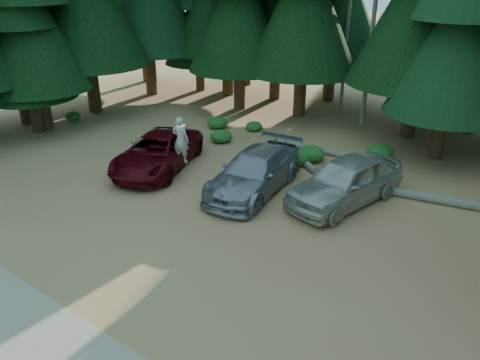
{
  "coord_description": "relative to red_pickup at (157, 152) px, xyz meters",
  "views": [
    {
      "loc": [
        9.89,
        -9.96,
        8.18
      ],
      "look_at": [
        1.18,
        2.2,
        1.25
      ],
      "focal_mm": 35.0,
      "sensor_mm": 36.0,
      "label": 1
    }
  ],
  "objects": [
    {
      "name": "shrub_center_right",
      "position": [
        4.79,
        3.98,
        -0.48
      ],
      "size": [
        1.01,
        1.01,
        0.55
      ],
      "primitive_type": "ellipsoid",
      "color": "#1F601C",
      "rests_on": "ground"
    },
    {
      "name": "shrub_far_right",
      "position": [
        7.52,
        6.68,
        -0.41
      ],
      "size": [
        1.24,
        1.24,
        0.68
      ],
      "primitive_type": "ellipsoid",
      "color": "#1F601C",
      "rests_on": "ground"
    },
    {
      "name": "snag_back",
      "position": [
        2.84,
        12.68,
        4.24
      ],
      "size": [
        0.2,
        0.2,
        10.0
      ],
      "primitive_type": "cylinder",
      "color": "gray",
      "rests_on": "ground"
    },
    {
      "name": "frisbee_player",
      "position": [
        1.28,
        0.16,
        0.79
      ],
      "size": [
        0.81,
        0.63,
        1.98
      ],
      "rotation": [
        0.0,
        0.0,
        3.39
      ],
      "color": "beige",
      "rests_on": "ground"
    },
    {
      "name": "log_left",
      "position": [
        4.72,
        5.74,
        -0.61
      ],
      "size": [
        4.0,
        0.52,
        0.28
      ],
      "primitive_type": "cylinder",
      "rotation": [
        0.0,
        1.57,
        0.06
      ],
      "color": "gray",
      "rests_on": "ground"
    },
    {
      "name": "log_right",
      "position": [
        10.7,
        3.68,
        -0.59
      ],
      "size": [
        5.25,
        1.36,
        0.34
      ],
      "primitive_type": "cylinder",
      "rotation": [
        0.0,
        1.57,
        0.2
      ],
      "color": "gray",
      "rests_on": "ground"
    },
    {
      "name": "red_pickup",
      "position": [
        0.0,
        0.0,
        0.0
      ],
      "size": [
        4.19,
        5.97,
        1.51
      ],
      "primitive_type": "imported",
      "rotation": [
        0.0,
        0.0,
        0.34
      ],
      "color": "#57070D",
      "rests_on": "ground"
    },
    {
      "name": "shrub_far_left",
      "position": [
        -1.3,
        5.88,
        -0.45
      ],
      "size": [
        1.12,
        1.12,
        0.62
      ],
      "primitive_type": "ellipsoid",
      "color": "#1F601C",
      "rests_on": "ground"
    },
    {
      "name": "silver_minivan_right",
      "position": [
        7.98,
        1.76,
        0.12
      ],
      "size": [
        3.24,
        5.51,
        1.76
      ],
      "primitive_type": "imported",
      "rotation": [
        0.0,
        0.0,
        -0.24
      ],
      "color": "beige",
      "rests_on": "ground"
    },
    {
      "name": "snag_front",
      "position": [
        4.84,
        11.18,
        5.24
      ],
      "size": [
        0.24,
        0.24,
        12.0
      ],
      "primitive_type": "cylinder",
      "color": "gray",
      "rests_on": "ground"
    },
    {
      "name": "forest_belt_west",
      "position": [
        -11.46,
        0.68,
        -0.76
      ],
      "size": [
        6.0,
        22.0,
        22.0
      ],
      "primitive_type": null,
      "color": "black",
      "rests_on": "ground"
    },
    {
      "name": "silver_minivan_center",
      "position": [
        4.67,
        0.61,
        0.03
      ],
      "size": [
        2.81,
        5.64,
        1.57
      ],
      "primitive_type": "imported",
      "rotation": [
        0.0,
        0.0,
        0.11
      ],
      "color": "#989A9F",
      "rests_on": "ground"
    },
    {
      "name": "shrub_edge_west",
      "position": [
        -8.97,
        2.18,
        -0.52
      ],
      "size": [
        0.87,
        0.87,
        0.48
      ],
      "primitive_type": "ellipsoid",
      "color": "#1F601C",
      "rests_on": "ground"
    },
    {
      "name": "ground",
      "position": [
        4.04,
        -3.32,
        -0.76
      ],
      "size": [
        160.0,
        160.0,
        0.0
      ],
      "primitive_type": "plane",
      "color": "#B6794D",
      "rests_on": "ground"
    },
    {
      "name": "shrub_center_left",
      "position": [
        0.21,
        4.25,
        -0.45
      ],
      "size": [
        1.11,
        1.11,
        0.61
      ],
      "primitive_type": "ellipsoid",
      "color": "#1F601C",
      "rests_on": "ground"
    },
    {
      "name": "log_mid",
      "position": [
        4.47,
        4.47,
        -0.61
      ],
      "size": [
        3.08,
        2.38,
        0.3
      ],
      "primitive_type": "cylinder",
      "rotation": [
        0.0,
        1.57,
        -0.63
      ],
      "color": "gray",
      "rests_on": "ground"
    },
    {
      "name": "shrub_right",
      "position": [
        5.04,
        4.67,
        -0.41
      ],
      "size": [
        1.25,
        1.25,
        0.69
      ],
      "primitive_type": "ellipsoid",
      "color": "#1F601C",
      "rests_on": "ground"
    },
    {
      "name": "forest_belt_north",
      "position": [
        4.04,
        11.68,
        -0.76
      ],
      "size": [
        36.0,
        7.0,
        22.0
      ],
      "primitive_type": null,
      "color": "black",
      "rests_on": "ground"
    },
    {
      "name": "shrub_left",
      "position": [
        0.57,
        6.68,
        -0.51
      ],
      "size": [
        0.9,
        0.9,
        0.49
      ],
      "primitive_type": "ellipsoid",
      "color": "#1F601C",
      "rests_on": "ground"
    }
  ]
}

